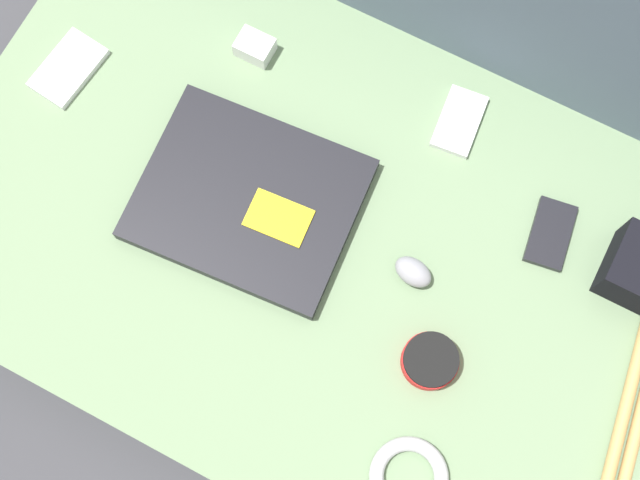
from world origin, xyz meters
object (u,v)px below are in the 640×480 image
laptop (248,199)px  phone_small (550,234)px  computer_mouse (413,272)px  phone_silver (459,122)px  speaker_puck (430,361)px  phone_black (68,68)px  charger_brick (255,47)px

laptop → phone_small: size_ratio=3.05×
computer_mouse → phone_silver: bearing=108.0°
speaker_puck → phone_black: size_ratio=0.65×
phone_silver → charger_brick: (-0.33, -0.04, 0.01)m
computer_mouse → phone_silver: (-0.04, 0.24, -0.01)m
phone_silver → charger_brick: charger_brick is taller
laptop → phone_black: laptop is taller
laptop → charger_brick: size_ratio=6.03×
laptop → phone_black: size_ratio=2.68×
computer_mouse → phone_small: 0.21m
phone_silver → speaker_puck: bearing=-77.4°
computer_mouse → charger_brick: computer_mouse is taller
laptop → phone_black: 0.35m
computer_mouse → charger_brick: (-0.37, 0.21, -0.00)m
speaker_puck → phone_silver: 0.37m
laptop → phone_small: (0.41, 0.16, -0.01)m
computer_mouse → phone_black: bearing=-175.7°
computer_mouse → speaker_puck: 0.13m
speaker_puck → phone_black: bearing=167.6°
phone_small → phone_black: bearing=178.7°
charger_brick → computer_mouse: bearing=-29.2°
computer_mouse → charger_brick: 0.42m
phone_silver → charger_brick: size_ratio=1.98×
laptop → phone_silver: 0.34m
laptop → computer_mouse: 0.26m
phone_black → charger_brick: (0.24, 0.16, 0.01)m
speaker_puck → phone_silver: (-0.12, 0.35, -0.01)m
phone_black → laptop: bearing=-3.2°
phone_silver → phone_black: bearing=-166.8°
computer_mouse → phone_silver: 0.25m
computer_mouse → phone_small: size_ratio=0.57×
speaker_puck → phone_small: (0.08, 0.25, -0.01)m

